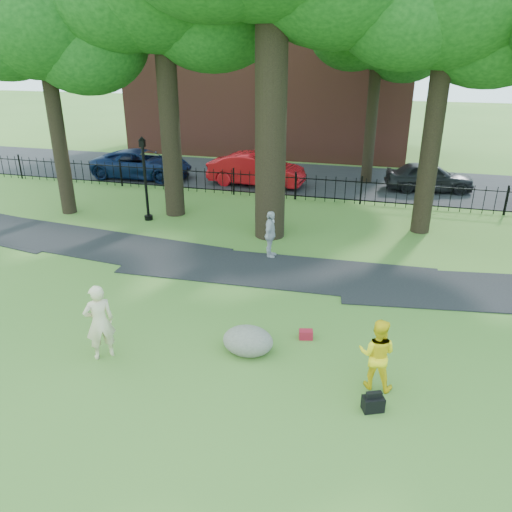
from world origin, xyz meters
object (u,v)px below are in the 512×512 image
(man, at_px, (377,354))
(boulder, at_px, (248,339))
(red_sedan, at_px, (256,170))
(lamppost, at_px, (145,180))
(woman, at_px, (99,322))

(man, xyz_separation_m, boulder, (-2.92, 0.54, -0.45))
(red_sedan, bearing_deg, man, -152.76)
(lamppost, bearing_deg, man, -48.82)
(lamppost, relative_size, red_sedan, 0.70)
(man, bearing_deg, red_sedan, -60.40)
(man, distance_m, red_sedan, 16.61)
(lamppost, distance_m, red_sedan, 7.14)
(woman, distance_m, man, 6.12)
(woman, bearing_deg, lamppost, -113.23)
(woman, height_order, red_sedan, woman)
(boulder, xyz_separation_m, lamppost, (-6.62, 8.18, 1.32))
(woman, xyz_separation_m, man, (6.09, 0.52, -0.11))
(boulder, distance_m, red_sedan, 15.15)
(woman, height_order, lamppost, lamppost)
(boulder, bearing_deg, lamppost, 128.99)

